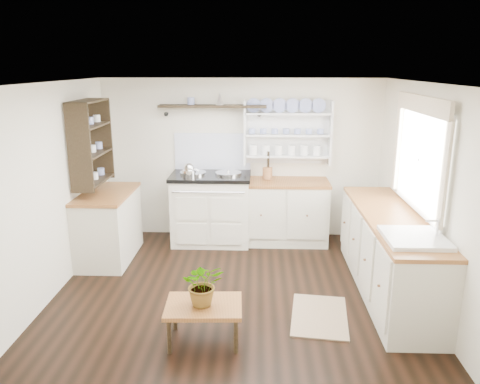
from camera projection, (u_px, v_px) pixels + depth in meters
The scene contains 19 objects.
floor at pixel (236, 292), 5.27m from camera, with size 4.00×3.80×0.01m, color black.
wall_back at pixel (242, 159), 6.80m from camera, with size 4.00×0.02×2.30m, color #EDE6CC.
wall_right at pixel (426, 196), 4.90m from camera, with size 0.02×3.80×2.30m, color #EDE6CC.
wall_left at pixel (51, 192), 5.05m from camera, with size 0.02×3.80×2.30m, color #EDE6CC.
ceiling at pixel (235, 83), 4.67m from camera, with size 4.00×3.80×0.01m, color white.
window at pixel (420, 154), 4.94m from camera, with size 0.08×1.55×1.22m.
aga_cooker at pixel (211, 208), 6.67m from camera, with size 1.12×0.77×1.03m.
back_cabinets at pixel (283, 211), 6.67m from camera, with size 1.27×0.63×0.90m.
right_cabinets at pixel (389, 253), 5.19m from camera, with size 0.62×2.43×0.90m.
belfast_sink at pixel (413, 250), 4.37m from camera, with size 0.55×0.60×0.45m.
left_cabinets at pixel (108, 225), 6.08m from camera, with size 0.62×1.13×0.90m.
plate_rack at pixel (287, 132), 6.64m from camera, with size 1.20×0.22×0.90m.
high_shelf at pixel (213, 107), 6.50m from camera, with size 1.50×0.29×0.16m.
left_shelving at pixel (91, 142), 5.80m from camera, with size 0.28×0.80×1.05m, color black.
kettle at pixel (190, 172), 6.42m from camera, with size 0.19×0.19×0.24m, color silver, non-canonical shape.
utensil_crock at pixel (267, 173), 6.62m from camera, with size 0.14×0.14×0.16m, color #905D35.
center_table at pixel (204, 309), 4.25m from camera, with size 0.71×0.52×0.37m.
potted_plant at pixel (203, 284), 4.19m from camera, with size 0.37×0.32×0.41m, color #3F7233.
floor_rug at pixel (319, 316), 4.75m from camera, with size 0.55×0.85×0.02m, color brown.
Camera 1 is at (0.24, -4.79, 2.47)m, focal length 35.00 mm.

